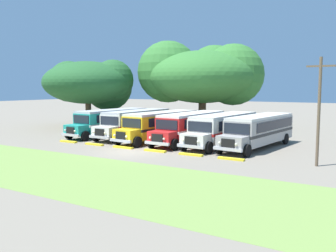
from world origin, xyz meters
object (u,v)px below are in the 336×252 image
Objects in this scene: parked_bus_slot_3 at (191,126)px; utility_pole at (319,109)px; broad_shade_tree at (203,75)px; parked_bus_slot_4 at (223,128)px; parked_bus_slot_5 at (259,130)px; parked_bus_slot_1 at (136,122)px; secondary_tree at (93,83)px; parked_bus_slot_2 at (161,124)px; parked_bus_slot_0 at (111,121)px.

utility_pole is at bearing 68.52° from parked_bus_slot_3.
parked_bus_slot_3 is 0.68× the size of broad_shade_tree.
parked_bus_slot_3 is 13.56m from utility_pole.
parked_bus_slot_5 is at bearing 97.87° from parked_bus_slot_4.
parked_bus_slot_4 is (3.29, 0.03, 0.00)m from parked_bus_slot_3.
parked_bus_slot_1 is 0.99× the size of parked_bus_slot_4.
parked_bus_slot_2 is at bearing -24.26° from secondary_tree.
parked_bus_slot_2 is at bearing 77.34° from parked_bus_slot_1.
utility_pole is at bearing 51.70° from parked_bus_slot_5.
parked_bus_slot_3 is at bearing 92.66° from parked_bus_slot_0.
broad_shade_tree reaches higher than parked_bus_slot_0.
parked_bus_slot_2 is (3.64, -0.83, 0.00)m from parked_bus_slot_1.
parked_bus_slot_4 is at bearing -16.43° from secondary_tree.
parked_bus_slot_5 is 1.52× the size of utility_pole.
broad_shade_tree is at bearing 162.33° from parked_bus_slot_0.
parked_bus_slot_5 is 0.68× the size of broad_shade_tree.
parked_bus_slot_3 and parked_bus_slot_5 have the same top height.
parked_bus_slot_1 is 20.12m from utility_pole.
utility_pole is at bearing -20.96° from secondary_tree.
parked_bus_slot_2 is at bearing -82.74° from parked_bus_slot_4.
parked_bus_slot_1 is 0.81× the size of secondary_tree.
parked_bus_slot_4 is 16.34m from broad_shade_tree.
utility_pole reaches higher than parked_bus_slot_1.
parked_bus_slot_5 is 0.82× the size of secondary_tree.
parked_bus_slot_3 is 0.99× the size of parked_bus_slot_5.
parked_bus_slot_0 and parked_bus_slot_4 have the same top height.
parked_bus_slot_5 is at bearing 94.36° from parked_bus_slot_3.
parked_bus_slot_5 is at bearing 89.51° from parked_bus_slot_1.
parked_bus_slot_0 is 1.51× the size of utility_pole.
secondary_tree is at bearing -153.42° from broad_shade_tree.
broad_shade_tree is at bearing -156.82° from parked_bus_slot_3.
parked_bus_slot_1 is at bearing -98.17° from broad_shade_tree.
parked_bus_slot_1 is at bearing -91.72° from parked_bus_slot_3.
parked_bus_slot_5 is (3.28, 0.25, 0.00)m from parked_bus_slot_4.
parked_bus_slot_3 is 1.50× the size of utility_pole.
parked_bus_slot_1 is 10.18m from parked_bus_slot_4.
parked_bus_slot_5 is at bearing 135.57° from utility_pole.
parked_bus_slot_0 is 13.36m from parked_bus_slot_4.
parked_bus_slot_0 is at bearing -37.14° from secondary_tree.
parked_bus_slot_0 is 0.68× the size of broad_shade_tree.
broad_shade_tree is 1.20× the size of secondary_tree.
parked_bus_slot_3 is 14.96m from broad_shade_tree.
parked_bus_slot_5 is at bearing 99.13° from parked_bus_slot_2.
parked_bus_slot_2 is 14.55m from broad_shade_tree.
broad_shade_tree is 14.86m from secondary_tree.
secondary_tree reaches higher than parked_bus_slot_3.
broad_shade_tree is at bearing 26.58° from secondary_tree.
parked_bus_slot_0 is at bearing -88.95° from parked_bus_slot_3.
parked_bus_slot_5 is 18.06m from broad_shade_tree.
broad_shade_tree is (-1.83, 13.43, 5.29)m from parked_bus_slot_2.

